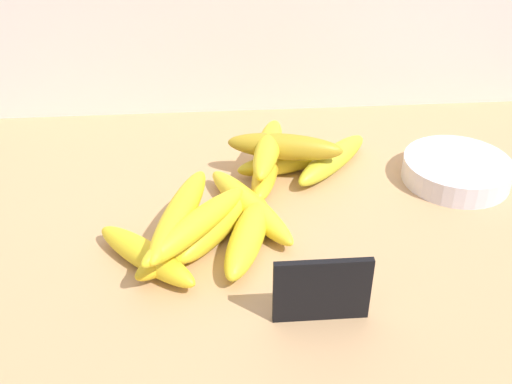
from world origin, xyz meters
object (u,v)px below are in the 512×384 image
object	(u,v)px
banana_9	(285,147)
fruit_bowl	(456,170)
banana_11	(196,225)
banana_3	(266,172)
chalkboard_sign	(322,292)
banana_6	(250,206)
banana_8	(179,214)
banana_1	(191,243)
banana_4	(146,256)
banana_5	(283,163)
banana_2	(248,237)
banana_0	(213,229)
banana_10	(268,148)
banana_7	(332,159)

from	to	relation	value
banana_9	fruit_bowl	bearing A→B (deg)	-6.20
banana_9	banana_11	size ratio (longest dim) A/B	0.92
banana_3	banana_9	xyz separation A→B (cm)	(3.02, 1.32, 3.63)
chalkboard_sign	banana_3	distance (cm)	29.64
banana_6	banana_11	size ratio (longest dim) A/B	1.08
banana_8	banana_1	bearing A→B (deg)	-43.65
banana_3	banana_8	distance (cm)	20.32
banana_4	banana_8	bearing A→B (deg)	37.13
banana_5	banana_2	bearing A→B (deg)	-109.84
banana_0	banana_9	xyz separation A→B (cm)	(11.34, 15.37, 3.46)
banana_4	fruit_bowl	bearing A→B (deg)	20.44
banana_8	fruit_bowl	bearing A→B (deg)	18.42
chalkboard_sign	banana_9	distance (cm)	30.72
banana_9	banana_4	bearing A→B (deg)	-134.59
fruit_bowl	banana_3	distance (cm)	29.55
banana_8	banana_11	size ratio (longest dim) A/B	1.06
banana_8	banana_10	world-z (taller)	banana_8
fruit_bowl	banana_4	xyz separation A→B (cm)	(-46.36, -17.28, 0.07)
banana_1	banana_5	distance (cm)	24.20
banana_8	banana_4	bearing A→B (deg)	-142.87
banana_1	banana_4	world-z (taller)	banana_1
banana_4	banana_9	world-z (taller)	banana_9
banana_7	banana_11	size ratio (longest dim) A/B	0.95
banana_6	banana_7	xyz separation A→B (cm)	(13.97, 11.82, 0.05)
banana_5	banana_9	size ratio (longest dim) A/B	0.85
chalkboard_sign	banana_10	xyz separation A→B (cm)	(-3.21, 30.24, 1.67)
banana_1	banana_6	bearing A→B (deg)	44.11
banana_5	fruit_bowl	bearing A→B (deg)	-9.29
banana_4	banana_5	size ratio (longest dim) A/B	1.13
chalkboard_sign	banana_1	xyz separation A→B (cm)	(-14.82, 12.57, -1.91)
fruit_bowl	banana_0	size ratio (longest dim) A/B	1.04
fruit_bowl	banana_0	bearing A→B (deg)	-161.73
fruit_bowl	banana_6	bearing A→B (deg)	-167.32
fruit_bowl	banana_8	world-z (taller)	banana_8
banana_4	banana_5	bearing A→B (deg)	47.37
banana_0	banana_9	size ratio (longest dim) A/B	0.89
banana_0	banana_9	world-z (taller)	banana_9
banana_2	banana_6	bearing A→B (deg)	83.97
banana_6	banana_11	world-z (taller)	banana_11
banana_5	banana_8	world-z (taller)	banana_8
fruit_bowl	banana_10	bearing A→B (deg)	175.21
chalkboard_sign	banana_0	world-z (taller)	chalkboard_sign
banana_10	banana_11	xyz separation A→B (cm)	(-10.77, -18.76, 0.04)
fruit_bowl	banana_0	world-z (taller)	banana_0
banana_0	banana_8	world-z (taller)	banana_8
banana_5	chalkboard_sign	bearing A→B (deg)	-88.98
banana_7	banana_5	bearing A→B (deg)	-178.83
banana_2	banana_9	world-z (taller)	banana_9
banana_1	banana_2	world-z (taller)	banana_2
banana_5	banana_9	distance (cm)	4.01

